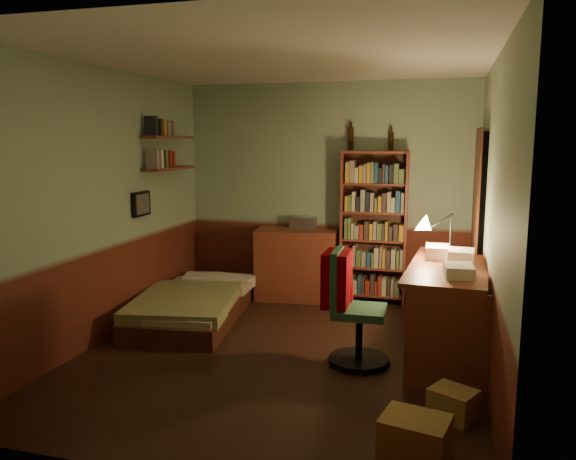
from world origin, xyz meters
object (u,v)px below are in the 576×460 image
(dresser, at_px, (296,264))
(cardboard_box_b, at_px, (453,404))
(bed, at_px, (192,296))
(desk, at_px, (447,311))
(mini_stereo, at_px, (303,222))
(bookshelf, at_px, (373,228))
(cardboard_box_a, at_px, (415,441))
(desk_lamp, at_px, (451,222))
(office_chair, at_px, (360,304))

(dresser, height_order, cardboard_box_b, dresser)
(bed, relative_size, dresser, 1.83)
(desk, height_order, cardboard_box_b, desk)
(mini_stereo, height_order, bookshelf, bookshelf)
(cardboard_box_a, xyz_separation_m, cardboard_box_b, (0.23, 0.65, -0.04))
(desk, xyz_separation_m, cardboard_box_a, (-0.16, -1.79, -0.28))
(mini_stereo, relative_size, cardboard_box_b, 0.92)
(cardboard_box_a, bearing_deg, bookshelf, 101.81)
(desk_lamp, distance_m, office_chair, 1.18)
(dresser, xyz_separation_m, office_chair, (1.04, -1.81, 0.11))
(mini_stereo, distance_m, cardboard_box_b, 3.34)
(dresser, distance_m, bookshelf, 1.03)
(bed, bearing_deg, bookshelf, 26.35)
(bed, distance_m, mini_stereo, 1.67)
(dresser, height_order, desk, dresser)
(bed, height_order, cardboard_box_b, bed)
(desk_lamp, bearing_deg, cardboard_box_a, -90.04)
(mini_stereo, height_order, office_chair, office_chair)
(bed, relative_size, office_chair, 1.64)
(cardboard_box_b, bearing_deg, bed, 151.09)
(mini_stereo, relative_size, office_chair, 0.25)
(desk_lamp, bearing_deg, mini_stereo, 148.38)
(desk_lamp, bearing_deg, dresser, 151.94)
(dresser, bearing_deg, office_chair, -67.22)
(mini_stereo, distance_m, desk, 2.38)
(bookshelf, bearing_deg, cardboard_box_b, -75.21)
(office_chair, relative_size, cardboard_box_a, 2.77)
(desk, bearing_deg, bed, 176.22)
(bookshelf, xyz_separation_m, desk, (0.86, -1.53, -0.48))
(desk, distance_m, cardboard_box_a, 1.81)
(bed, height_order, office_chair, office_chair)
(bed, height_order, desk_lamp, desk_lamp)
(desk, distance_m, desk_lamp, 0.82)
(bookshelf, xyz_separation_m, cardboard_box_b, (0.92, -2.67, -0.79))
(office_chair, bearing_deg, dresser, 118.10)
(cardboard_box_a, bearing_deg, office_chair, 111.36)
(dresser, height_order, office_chair, office_chair)
(mini_stereo, bearing_deg, desk, -23.55)
(bookshelf, height_order, desk_lamp, bookshelf)
(desk_lamp, xyz_separation_m, office_chair, (-0.73, -0.67, -0.64))
(office_chair, distance_m, cardboard_box_b, 1.18)
(bed, distance_m, cardboard_box_b, 3.08)
(desk, bearing_deg, dresser, 144.45)
(desk, bearing_deg, mini_stereo, 141.27)
(desk_lamp, distance_m, cardboard_box_a, 2.34)
(mini_stereo, distance_m, bookshelf, 0.86)
(bookshelf, height_order, office_chair, bookshelf)
(desk, bearing_deg, office_chair, -149.36)
(mini_stereo, relative_size, desk_lamp, 0.41)
(bed, height_order, bookshelf, bookshelf)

